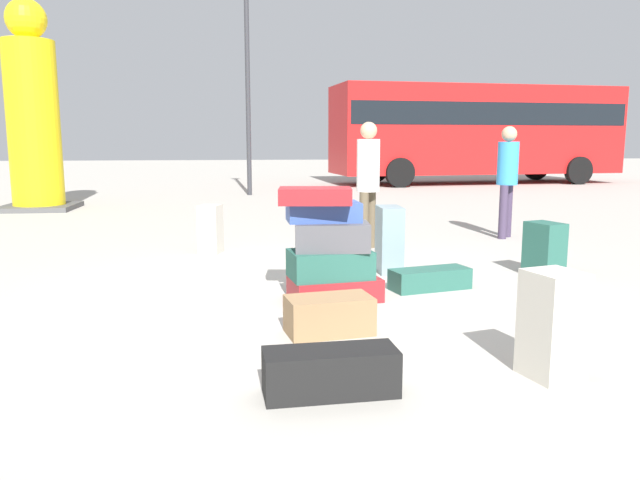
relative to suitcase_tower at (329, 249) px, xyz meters
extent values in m
plane|color=#ADA89E|center=(-0.04, -0.03, -0.46)|extent=(80.00, 80.00, 0.00)
cube|color=maroon|center=(0.05, -0.01, -0.36)|extent=(0.85, 0.60, 0.20)
cube|color=#26594C|center=(0.01, -0.02, -0.14)|extent=(0.77, 0.54, 0.25)
cube|color=#4C4C51|center=(0.03, -0.01, 0.11)|extent=(0.68, 0.45, 0.25)
cube|color=#334F99|center=(-0.04, 0.10, 0.33)|extent=(0.66, 0.41, 0.17)
cube|color=maroon|center=(-0.13, -0.06, 0.48)|extent=(0.67, 0.46, 0.14)
cube|color=beige|center=(1.09, -1.99, -0.14)|extent=(0.36, 0.38, 0.66)
cube|color=beige|center=(-1.18, 2.47, -0.16)|extent=(0.32, 0.36, 0.62)
cube|color=#26594C|center=(1.02, 0.26, -0.36)|extent=(0.82, 0.46, 0.20)
cube|color=gray|center=(0.81, 1.08, -0.10)|extent=(0.25, 0.44, 0.72)
cube|color=black|center=(-0.28, -2.08, -0.33)|extent=(0.77, 0.33, 0.26)
cube|color=#26594C|center=(2.39, 0.68, -0.18)|extent=(0.37, 0.44, 0.57)
cube|color=olive|center=(-0.13, -0.98, -0.32)|extent=(0.67, 0.44, 0.28)
cylinder|color=brown|center=(0.93, 2.63, -0.08)|extent=(0.12, 0.12, 0.76)
cylinder|color=brown|center=(0.80, 2.45, -0.08)|extent=(0.12, 0.12, 0.76)
cylinder|color=white|center=(0.87, 2.54, 0.64)|extent=(0.30, 0.30, 0.68)
sphere|color=tan|center=(0.87, 2.54, 1.09)|extent=(0.22, 0.22, 0.22)
cylinder|color=#3F334C|center=(3.14, 3.28, -0.07)|extent=(0.12, 0.12, 0.78)
cylinder|color=#3F334C|center=(2.99, 3.12, -0.07)|extent=(0.12, 0.12, 0.78)
cylinder|color=#338CCC|center=(3.06, 3.20, 0.63)|extent=(0.30, 0.30, 0.62)
sphere|color=tan|center=(3.06, 3.20, 1.05)|extent=(0.22, 0.22, 0.22)
cylinder|color=yellow|center=(-4.98, 7.97, 1.24)|extent=(1.02, 1.02, 3.40)
sphere|color=yellow|center=(-4.98, 7.97, 3.33)|extent=(0.79, 0.79, 0.79)
cube|color=#4C4C4C|center=(-4.98, 7.97, -0.41)|extent=(1.43, 1.43, 0.10)
cube|color=red|center=(6.91, 14.48, 1.29)|extent=(9.64, 3.38, 2.80)
cube|color=black|center=(6.91, 14.48, 1.78)|extent=(9.45, 3.38, 0.70)
cylinder|color=black|center=(9.85, 16.01, -0.01)|extent=(0.92, 0.33, 0.90)
cylinder|color=black|center=(10.08, 13.52, -0.01)|extent=(0.92, 0.33, 0.90)
cylinder|color=black|center=(3.73, 15.43, -0.01)|extent=(0.92, 0.33, 0.90)
cylinder|color=black|center=(3.97, 12.94, -0.01)|extent=(0.92, 0.33, 0.90)
cylinder|color=#333338|center=(-0.60, 10.86, 2.42)|extent=(0.12, 0.12, 5.77)
camera|label=1|loc=(-0.74, -5.35, 0.96)|focal=34.45mm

